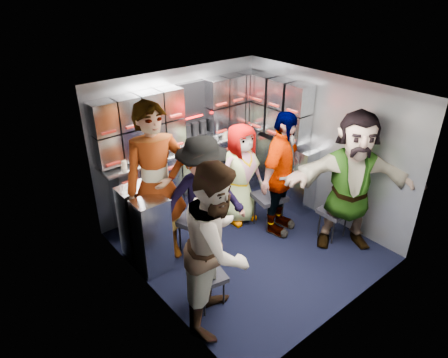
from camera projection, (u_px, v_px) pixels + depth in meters
floor at (247, 245)px, 5.37m from camera, size 3.00×3.00×0.00m
wall_back at (180, 140)px, 5.90m from camera, size 2.80×0.04×2.10m
wall_left at (149, 216)px, 4.09m from camera, size 0.04×3.00×2.10m
wall_right at (322, 147)px, 5.66m from camera, size 0.04×3.00×2.10m
ceiling at (252, 92)px, 4.39m from camera, size 2.80×3.00×0.02m
cart_bank_back at (190, 178)px, 6.02m from camera, size 2.68×0.38×0.99m
cart_bank_left at (145, 229)px, 4.85m from camera, size 0.38×0.76×0.99m
counter at (189, 147)px, 5.77m from camera, size 2.68×0.42×0.03m
locker_bank_back at (185, 114)px, 5.59m from camera, size 2.68×0.28×0.82m
locker_bank_right at (280, 108)px, 5.85m from camera, size 0.28×1.00×0.82m
right_cabinet at (281, 170)px, 6.25m from camera, size 0.28×1.20×1.00m
coffee_niche at (193, 112)px, 5.74m from camera, size 0.46×0.16×0.84m
red_latch_strip at (197, 160)px, 5.70m from camera, size 2.60×0.02×0.03m
jump_seat_near_left at (207, 278)px, 4.27m from camera, size 0.42×0.41×0.43m
jump_seat_mid_left at (195, 221)px, 5.09m from camera, size 0.54×0.53×0.50m
jump_seat_center at (232, 192)px, 5.90m from camera, size 0.43×0.42×0.42m
jump_seat_mid_right at (269, 198)px, 5.62m from camera, size 0.48×0.46×0.49m
jump_seat_near_right at (334, 213)px, 5.39m from camera, size 0.36×0.34×0.43m
attendant_standing at (157, 186)px, 4.72m from camera, size 0.86×0.69×2.05m
attendant_arc_a at (218, 246)px, 3.89m from camera, size 1.11×1.07×1.81m
attendant_arc_b at (203, 201)px, 4.79m from camera, size 1.22×0.96×1.66m
attendant_arc_c at (240, 174)px, 5.60m from camera, size 0.74×0.50×1.48m
attendant_arc_d at (281, 175)px, 5.29m from camera, size 1.11×0.75×1.75m
attendant_arc_e at (351, 182)px, 5.01m from camera, size 1.66×1.55×1.86m
bottle_left at (135, 156)px, 5.18m from camera, size 0.07×0.07×0.23m
bottle_mid at (151, 150)px, 5.31m from camera, size 0.07×0.07×0.26m
bottle_right at (216, 131)px, 5.94m from camera, size 0.07×0.07×0.24m
cup_left at (124, 164)px, 5.11m from camera, size 0.08×0.08×0.11m
cup_right at (225, 134)px, 6.05m from camera, size 0.08×0.08×0.09m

